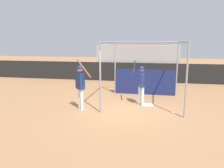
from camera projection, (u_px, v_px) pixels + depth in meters
The scene contains 8 objects.
ground_plane at pixel (124, 111), 9.21m from camera, with size 60.00×60.00×0.00m, color #A8754C.
outfield_wall at pixel (137, 72), 15.74m from camera, with size 24.00×0.12×1.36m.
bleacher_section at pixel (138, 62), 16.84m from camera, with size 5.95×2.40×2.64m.
batting_cage at pixel (145, 74), 11.22m from camera, with size 3.39×3.55×2.88m.
home_plate at pixel (148, 105), 10.05m from camera, with size 0.44×0.44×0.02m.
player_batter at pixel (141, 82), 9.92m from camera, with size 0.55×0.87×1.98m.
player_waiting at pixel (80, 83), 9.15m from camera, with size 0.77×0.63×2.22m.
baseball at pixel (173, 113), 8.87m from camera, with size 0.07×0.07×0.07m.
Camera 1 is at (1.15, -8.75, 2.90)m, focal length 35.00 mm.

